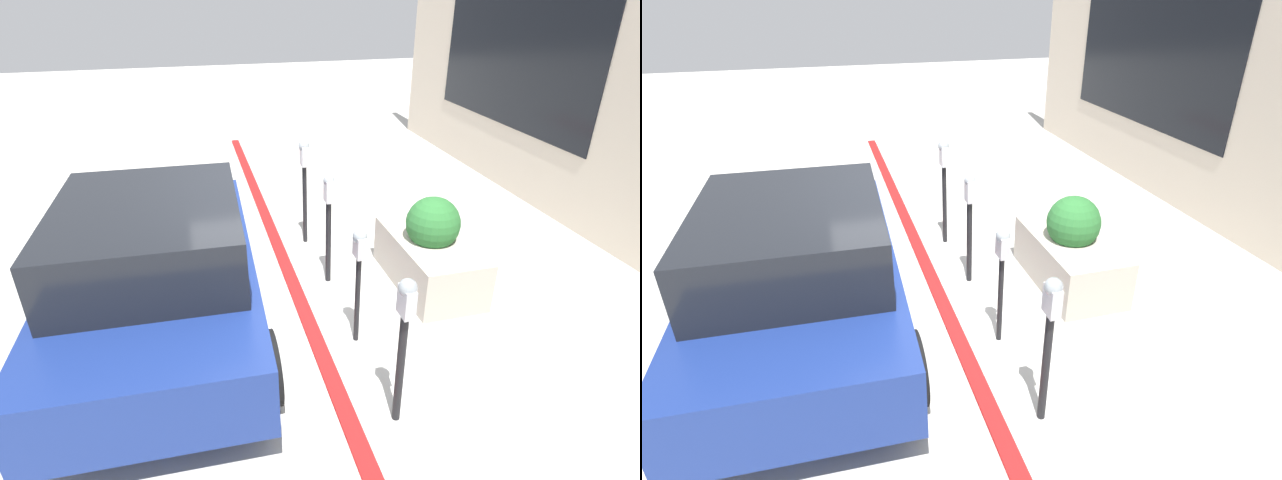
% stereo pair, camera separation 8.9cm
% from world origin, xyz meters
% --- Properties ---
extents(ground_plane, '(40.00, 40.00, 0.00)m').
position_xyz_m(ground_plane, '(0.00, 0.00, 0.00)').
color(ground_plane, beige).
extents(curb_strip, '(14.45, 0.16, 0.04)m').
position_xyz_m(curb_strip, '(0.00, 0.08, 0.02)').
color(curb_strip, red).
rests_on(curb_strip, ground_plane).
extents(parking_meter_nearest, '(0.18, 0.15, 1.43)m').
position_xyz_m(parking_meter_nearest, '(-1.75, -0.33, 0.96)').
color(parking_meter_nearest, black).
rests_on(parking_meter_nearest, ground_plane).
extents(parking_meter_second, '(0.17, 0.14, 1.31)m').
position_xyz_m(parking_meter_second, '(-0.63, -0.34, 0.96)').
color(parking_meter_second, black).
rests_on(parking_meter_second, ground_plane).
extents(parking_meter_middle, '(0.16, 0.13, 1.43)m').
position_xyz_m(parking_meter_middle, '(0.60, -0.38, 0.94)').
color(parking_meter_middle, black).
rests_on(parking_meter_middle, ground_plane).
extents(parking_meter_fourth, '(0.18, 0.15, 1.52)m').
position_xyz_m(parking_meter_fourth, '(1.73, -0.35, 1.09)').
color(parking_meter_fourth, black).
rests_on(parking_meter_fourth, ground_plane).
extents(planter_box, '(1.60, 0.84, 1.16)m').
position_xyz_m(planter_box, '(0.23, -1.57, 0.44)').
color(planter_box, '#B2A899').
rests_on(planter_box, ground_plane).
extents(parked_car_front, '(4.00, 2.04, 1.60)m').
position_xyz_m(parked_car_front, '(-0.05, 1.60, 0.83)').
color(parked_car_front, navy).
rests_on(parked_car_front, ground_plane).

